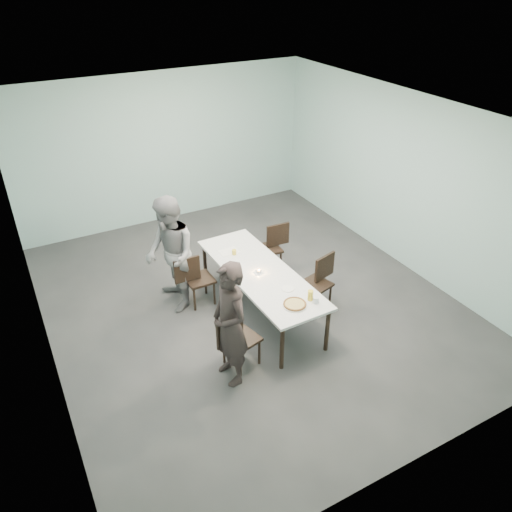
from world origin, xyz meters
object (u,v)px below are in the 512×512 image
pizza (295,304)px  beer_glass (310,295)px  chair_near_right (319,278)px  diner_near (230,325)px  table (260,275)px  chair_far_right (272,244)px  diner_far (170,255)px  side_plate (288,289)px  chair_near_left (237,337)px  tealight (259,272)px  chair_far_left (194,277)px  amber_tumbler (234,252)px  water_tumbler (316,300)px

pizza → beer_glass: size_ratio=2.27×
chair_near_right → diner_near: diner_near is taller
table → diner_near: bearing=-134.0°
pizza → chair_far_right: bearing=68.1°
diner_near → diner_far: 1.88m
side_plate → chair_near_left: bearing=-161.7°
side_plate → tealight: (-0.16, 0.57, 0.02)m
chair_far_left → chair_near_right: same height
table → beer_glass: beer_glass is taller
pizza → diner_near: bearing=-174.9°
amber_tumbler → chair_far_left: bearing=175.2°
chair_far_right → diner_near: size_ratio=0.50×
table → amber_tumbler: amber_tumbler is taller
table → pizza: (0.00, -0.96, 0.08)m
table → side_plate: bearing=-78.0°
chair_near_left → amber_tumbler: 1.73m
chair_far_left → tealight: bearing=-43.4°
pizza → tealight: tealight is taller
chair_far_left → tealight: (0.76, -0.71, 0.27)m
pizza → side_plate: size_ratio=1.89×
side_plate → chair_far_right: bearing=67.2°
beer_glass → water_tumbler: beer_glass is taller
chair_near_right → beer_glass: bearing=31.3°
diner_far → amber_tumbler: diner_far is taller
chair_near_right → diner_near: 2.09m
tealight → amber_tumbler: size_ratio=0.70×
diner_near → tealight: (0.98, 1.03, -0.10)m
chair_far_left → diner_far: diner_far is taller
chair_far_right → amber_tumbler: (-0.91, -0.36, 0.29)m
table → tealight: 0.09m
diner_near → pizza: 1.02m
chair_near_left → water_tumbler: (1.14, -0.14, 0.29)m
side_plate → beer_glass: 0.40m
chair_near_left → chair_far_left: 1.60m
side_plate → beer_glass: size_ratio=1.20×
diner_far → chair_near_left: bearing=11.9°
diner_near → beer_glass: diner_near is taller
tealight → chair_far_left: bearing=136.8°
chair_far_right → pizza: (-0.78, -1.95, 0.27)m
table → chair_far_left: chair_far_left is taller
chair_far_left → water_tumbler: size_ratio=9.67×
table → chair_near_right: bearing=-17.2°
diner_far → tealight: size_ratio=32.99×
chair_far_right → pizza: 2.12m
diner_near → tealight: size_ratio=31.15×
table → diner_far: diner_far is taller
chair_near_left → amber_tumbler: chair_near_left is taller
chair_far_right → side_plate: size_ratio=4.83×
chair_far_left → water_tumbler: 2.06m
side_plate → amber_tumbler: 1.24m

